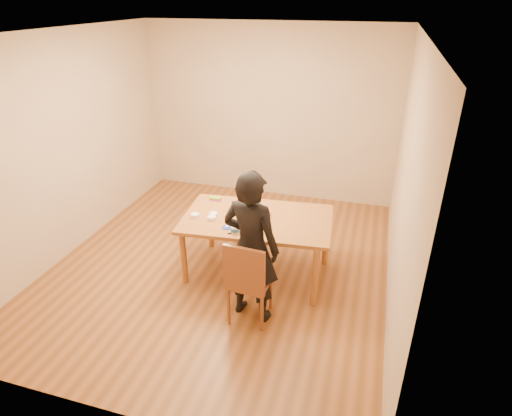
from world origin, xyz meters
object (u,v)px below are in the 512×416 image
(dining_table, at_px, (257,219))
(person, at_px, (251,248))
(cake, at_px, (258,211))
(cake_plate, at_px, (258,215))
(dining_chair, at_px, (250,281))

(dining_table, bearing_deg, person, -83.54)
(cake, bearing_deg, person, -78.63)
(cake, bearing_deg, cake_plate, -90.00)
(dining_table, relative_size, dining_chair, 4.14)
(dining_chair, xyz_separation_m, cake, (-0.16, 0.83, 0.36))
(dining_chair, height_order, cake, cake)
(dining_chair, distance_m, cake_plate, 0.90)
(dining_chair, xyz_separation_m, cake_plate, (-0.16, 0.83, 0.31))
(dining_chair, distance_m, person, 0.37)
(person, bearing_deg, dining_table, -67.88)
(cake, relative_size, person, 0.14)
(dining_table, xyz_separation_m, person, (0.15, -0.73, 0.08))
(dining_table, xyz_separation_m, dining_chair, (0.15, -0.78, -0.28))
(dining_table, height_order, dining_chair, dining_table)
(dining_table, bearing_deg, cake, 92.93)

